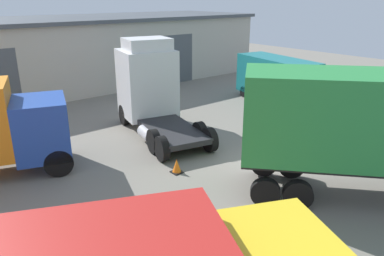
{
  "coord_description": "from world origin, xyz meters",
  "views": [
    {
      "loc": [
        -10.68,
        -8.56,
        6.33
      ],
      "look_at": [
        -2.16,
        1.72,
        1.6
      ],
      "focal_mm": 35.0,
      "sensor_mm": 36.0,
      "label": 1
    }
  ],
  "objects": [
    {
      "name": "ground_plane",
      "position": [
        0.0,
        0.0,
        0.0
      ],
      "size": [
        60.0,
        60.0,
        0.0
      ],
      "primitive_type": "plane",
      "color": "slate"
    },
    {
      "name": "warehouse_building",
      "position": [
        0.0,
        18.25,
        2.45
      ],
      "size": [
        29.66,
        9.0,
        4.88
      ],
      "color": "#B7B2A3",
      "rests_on": "ground_plane"
    },
    {
      "name": "tractor_unit_white",
      "position": [
        -0.78,
        6.62,
        2.09
      ],
      "size": [
        3.83,
        6.63,
        4.43
      ],
      "rotation": [
        0.0,
        0.0,
        1.35
      ],
      "color": "silver",
      "rests_on": "ground_plane"
    },
    {
      "name": "delivery_van_teal",
      "position": [
        7.77,
        5.45,
        1.5
      ],
      "size": [
        3.06,
        6.0,
        2.77
      ],
      "rotation": [
        0.0,
        0.0,
        -1.76
      ],
      "color": "#197075",
      "rests_on": "ground_plane"
    },
    {
      "name": "traffic_cone",
      "position": [
        -2.95,
        1.67,
        0.25
      ],
      "size": [
        0.4,
        0.4,
        0.55
      ],
      "color": "black",
      "rests_on": "ground_plane"
    }
  ]
}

